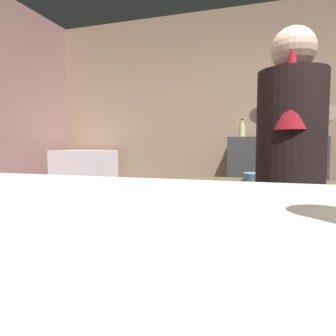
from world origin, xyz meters
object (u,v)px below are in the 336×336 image
(bartender, at_px, (289,173))
(chefs_knife, at_px, (332,186))
(mini_fridge, at_px, (85,195))
(bottle_hot_sauce, at_px, (242,130))
(mixing_bowl, at_px, (258,177))
(bottle_olive_oil, at_px, (268,129))

(bartender, bearing_deg, chefs_knife, -27.97)
(mini_fridge, bearing_deg, chefs_knife, -23.40)
(bottle_hot_sauce, bearing_deg, mixing_bowl, -80.41)
(bottle_olive_oil, bearing_deg, chefs_knife, -74.26)
(bottle_hot_sauce, xyz_separation_m, bottle_olive_oil, (0.26, 0.03, 0.01))
(chefs_knife, bearing_deg, mini_fridge, 147.29)
(mini_fridge, distance_m, bottle_hot_sauce, 1.99)
(mixing_bowl, relative_size, bottle_olive_oil, 0.99)
(bottle_olive_oil, bearing_deg, bottle_hot_sauce, -172.83)
(bartender, height_order, mixing_bowl, bartender)
(mini_fridge, xyz_separation_m, mixing_bowl, (2.01, -0.90, 0.38))
(mini_fridge, height_order, bartender, bartender)
(chefs_knife, xyz_separation_m, bottle_olive_oil, (-0.36, 1.28, 0.42))
(mixing_bowl, height_order, chefs_knife, mixing_bowl)
(mini_fridge, relative_size, bottle_olive_oil, 5.23)
(mini_fridge, xyz_separation_m, bottle_hot_sauce, (1.83, 0.19, 0.77))
(bartender, distance_m, mixing_bowl, 0.59)
(chefs_knife, relative_size, bottle_hot_sauce, 1.24)
(mini_fridge, relative_size, chefs_knife, 4.56)
(bartender, height_order, bottle_hot_sauce, bartender)
(bartender, bearing_deg, bottle_hot_sauce, 18.48)
(mini_fridge, distance_m, bottle_olive_oil, 2.24)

